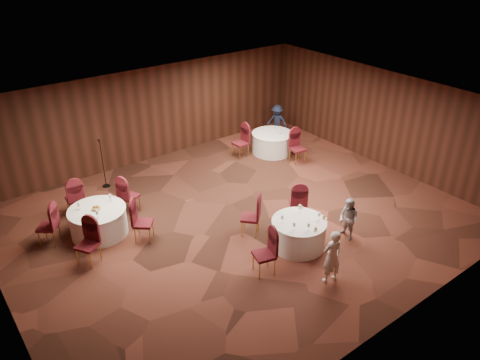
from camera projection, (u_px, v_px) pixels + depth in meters
ground at (239, 219)px, 13.03m from camera, size 12.00×12.00×0.00m
room_shell at (238, 156)px, 12.10m from camera, size 12.00×12.00×12.00m
table_main at (298, 233)px, 11.79m from camera, size 1.38×1.38×0.74m
table_left at (99, 221)px, 12.27m from camera, size 1.49×1.49×0.74m
table_right at (272, 143)px, 16.77m from camera, size 1.46×1.46×0.74m
chairs_main at (272, 223)px, 11.96m from camera, size 2.91×2.14×1.00m
chairs_left at (97, 217)px, 12.24m from camera, size 3.02×2.99×1.00m
chairs_right at (269, 146)px, 16.21m from camera, size 1.84×2.14×1.00m
tabletop_main at (306, 217)px, 11.58m from camera, size 1.08×1.10×0.22m
tabletop_left at (96, 207)px, 12.06m from camera, size 0.89×0.73×0.22m
tabletop_right at (280, 130)px, 16.46m from camera, size 0.08×0.08×0.22m
mic_stand at (104, 173)px, 14.50m from camera, size 0.24×0.24×1.58m
woman_a at (332, 257)px, 10.46m from camera, size 0.55×0.41×1.36m
woman_b at (348, 219)px, 12.00m from camera, size 0.48×0.59×1.15m
man_c at (277, 122)px, 17.82m from camera, size 0.80×0.97×1.31m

